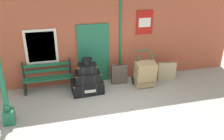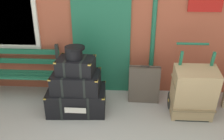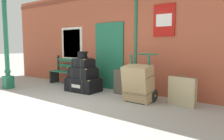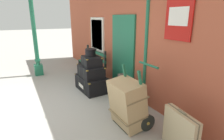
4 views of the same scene
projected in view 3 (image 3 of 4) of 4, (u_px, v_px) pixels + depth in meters
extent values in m
plane|color=#A3A099|center=(50.00, 106.00, 5.22)|extent=(60.00, 60.00, 0.00)
cube|color=#AD5138|center=(117.00, 39.00, 7.07)|extent=(10.40, 0.30, 3.20)
cube|color=#1E6647|center=(109.00, 56.00, 7.11)|extent=(1.10, 0.05, 2.10)
cube|color=#123D2A|center=(109.00, 56.00, 7.10)|extent=(0.06, 0.02, 2.10)
cube|color=silver|center=(72.00, 44.00, 8.11)|extent=(1.04, 0.06, 1.16)
cube|color=silver|center=(72.00, 44.00, 8.10)|extent=(0.88, 0.02, 1.00)
cylinder|color=#1E6647|center=(136.00, 38.00, 6.47)|extent=(0.09, 0.09, 3.14)
cube|color=#B7140F|center=(164.00, 20.00, 5.87)|extent=(0.60, 0.02, 0.84)
cube|color=white|center=(164.00, 20.00, 5.86)|extent=(0.44, 0.01, 0.32)
cube|color=#1E6647|center=(8.00, 82.00, 7.30)|extent=(0.28, 0.28, 0.40)
cylinder|color=#1E6647|center=(6.00, 40.00, 7.14)|extent=(0.14, 0.14, 2.33)
cylinder|color=#1E6647|center=(8.00, 71.00, 7.26)|extent=(0.19, 0.19, 0.08)
sphere|color=#1E6647|center=(4.00, 1.00, 7.01)|extent=(0.16, 0.16, 0.16)
cube|color=#1E6647|center=(65.00, 72.00, 7.80)|extent=(1.60, 0.09, 0.04)
cube|color=#1E6647|center=(68.00, 72.00, 7.91)|extent=(1.60, 0.09, 0.04)
cube|color=#1E6647|center=(71.00, 72.00, 8.02)|extent=(1.60, 0.09, 0.04)
cube|color=#1E6647|center=(72.00, 66.00, 8.04)|extent=(1.60, 0.05, 0.10)
cube|color=#1E6647|center=(72.00, 60.00, 8.02)|extent=(1.60, 0.05, 0.10)
cube|color=black|center=(54.00, 77.00, 8.40)|extent=(0.06, 0.40, 0.45)
cube|color=black|center=(58.00, 63.00, 8.50)|extent=(0.06, 0.06, 0.56)
cube|color=black|center=(83.00, 80.00, 7.47)|extent=(0.06, 0.40, 0.45)
cube|color=black|center=(87.00, 65.00, 7.57)|extent=(0.06, 0.06, 0.56)
cube|color=black|center=(83.00, 84.00, 6.82)|extent=(1.04, 0.70, 0.42)
cube|color=black|center=(78.00, 84.00, 6.94)|extent=(0.08, 0.65, 0.43)
cube|color=black|center=(89.00, 85.00, 6.69)|extent=(0.08, 0.65, 0.43)
cube|color=#B79338|center=(65.00, 78.00, 6.82)|extent=(0.05, 0.05, 0.02)
cube|color=#B79338|center=(89.00, 81.00, 6.28)|extent=(0.05, 0.05, 0.02)
cube|color=#B79338|center=(78.00, 76.00, 7.31)|extent=(0.05, 0.05, 0.02)
cube|color=#B79338|center=(102.00, 78.00, 6.77)|extent=(0.05, 0.05, 0.02)
cube|color=silver|center=(76.00, 86.00, 6.53)|extent=(0.36, 0.01, 0.10)
cube|color=black|center=(83.00, 72.00, 6.75)|extent=(0.80, 0.54, 0.32)
cube|color=black|center=(79.00, 72.00, 6.86)|extent=(0.04, 0.55, 0.33)
cube|color=black|center=(87.00, 73.00, 6.64)|extent=(0.04, 0.55, 0.33)
cube|color=#B79338|center=(68.00, 67.00, 6.77)|extent=(0.05, 0.05, 0.02)
cube|color=#B79338|center=(86.00, 69.00, 6.30)|extent=(0.05, 0.05, 0.02)
cube|color=#B79338|center=(80.00, 66.00, 7.16)|extent=(0.05, 0.05, 0.02)
cube|color=#B79338|center=(98.00, 68.00, 6.70)|extent=(0.05, 0.05, 0.02)
cube|color=black|center=(83.00, 63.00, 6.73)|extent=(0.63, 0.48, 0.26)
cube|color=black|center=(80.00, 63.00, 6.82)|extent=(0.07, 0.45, 0.27)
cube|color=black|center=(86.00, 63.00, 6.64)|extent=(0.07, 0.45, 0.27)
cube|color=#B79338|center=(72.00, 59.00, 6.75)|extent=(0.05, 0.05, 0.02)
cube|color=#B79338|center=(84.00, 60.00, 6.38)|extent=(0.05, 0.05, 0.02)
cube|color=#B79338|center=(82.00, 58.00, 7.05)|extent=(0.05, 0.05, 0.02)
cube|color=#B79338|center=(95.00, 59.00, 6.67)|extent=(0.05, 0.05, 0.02)
cylinder|color=black|center=(83.00, 55.00, 6.70)|extent=(0.28, 0.28, 0.21)
cylinder|color=black|center=(83.00, 52.00, 6.67)|extent=(0.30, 0.30, 0.04)
cube|color=black|center=(137.00, 101.00, 5.55)|extent=(0.56, 0.28, 0.03)
cube|color=#1E6647|center=(133.00, 77.00, 5.79)|extent=(0.04, 0.31, 1.18)
cube|color=#1E6647|center=(151.00, 79.00, 5.49)|extent=(0.04, 0.31, 1.18)
cylinder|color=#1E6647|center=(148.00, 54.00, 5.79)|extent=(0.54, 0.04, 0.04)
cylinder|color=black|center=(132.00, 92.00, 5.93)|extent=(0.04, 0.32, 0.32)
cylinder|color=#B79338|center=(132.00, 92.00, 5.93)|extent=(0.07, 0.06, 0.06)
cylinder|color=black|center=(154.00, 96.00, 5.54)|extent=(0.04, 0.32, 0.32)
cylinder|color=#B79338|center=(154.00, 96.00, 5.54)|extent=(0.07, 0.06, 0.06)
cube|color=tan|center=(138.00, 83.00, 5.51)|extent=(0.68, 0.56, 0.93)
cube|color=olive|center=(138.00, 91.00, 5.53)|extent=(0.70, 0.46, 0.09)
cube|color=olive|center=(138.00, 75.00, 5.49)|extent=(0.70, 0.46, 0.09)
cube|color=tan|center=(182.00, 92.00, 5.18)|extent=(0.67, 0.23, 0.67)
cylinder|color=#71644C|center=(182.00, 76.00, 5.14)|extent=(0.16, 0.05, 0.03)
cube|color=brown|center=(182.00, 92.00, 5.18)|extent=(0.67, 0.12, 0.68)
cube|color=#51473D|center=(123.00, 82.00, 6.37)|extent=(0.57, 0.18, 0.70)
cylinder|color=#302A24|center=(123.00, 69.00, 6.33)|extent=(0.16, 0.03, 0.03)
cube|color=#2C2721|center=(123.00, 82.00, 6.37)|extent=(0.58, 0.05, 0.71)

